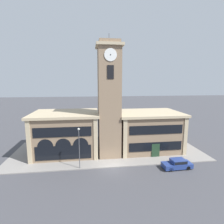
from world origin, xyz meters
TOP-DOWN VIEW (x-y plane):
  - ground_plane at (0.00, 0.00)m, footprint 300.00×300.00m
  - sidewalk_kerb at (0.00, 7.06)m, footprint 36.60×14.12m
  - clock_tower at (0.00, 4.95)m, footprint 4.58×4.58m
  - town_hall_left_wing at (-8.08, 7.53)m, footprint 12.37×9.81m
  - town_hall_right_wing at (8.27, 7.53)m, footprint 12.76×9.81m
  - parked_car_near at (10.21, -1.46)m, footprint 4.72×2.07m
  - street_lamp at (-5.27, 0.34)m, footprint 0.36×0.36m
  - fire_hydrant at (11.94, 0.26)m, footprint 0.22×0.22m

SIDE VIEW (x-z plane):
  - ground_plane at x=0.00m, z-range 0.00..0.00m
  - sidewalk_kerb at x=0.00m, z-range 0.00..0.15m
  - fire_hydrant at x=11.94m, z-range 0.13..1.00m
  - parked_car_near at x=10.21m, z-range 0.03..1.55m
  - town_hall_right_wing at x=8.27m, z-range 0.03..7.76m
  - town_hall_left_wing at x=-8.08m, z-range 0.02..8.02m
  - street_lamp at x=-5.27m, z-range 1.10..7.67m
  - clock_tower at x=0.00m, z-range -0.54..21.25m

